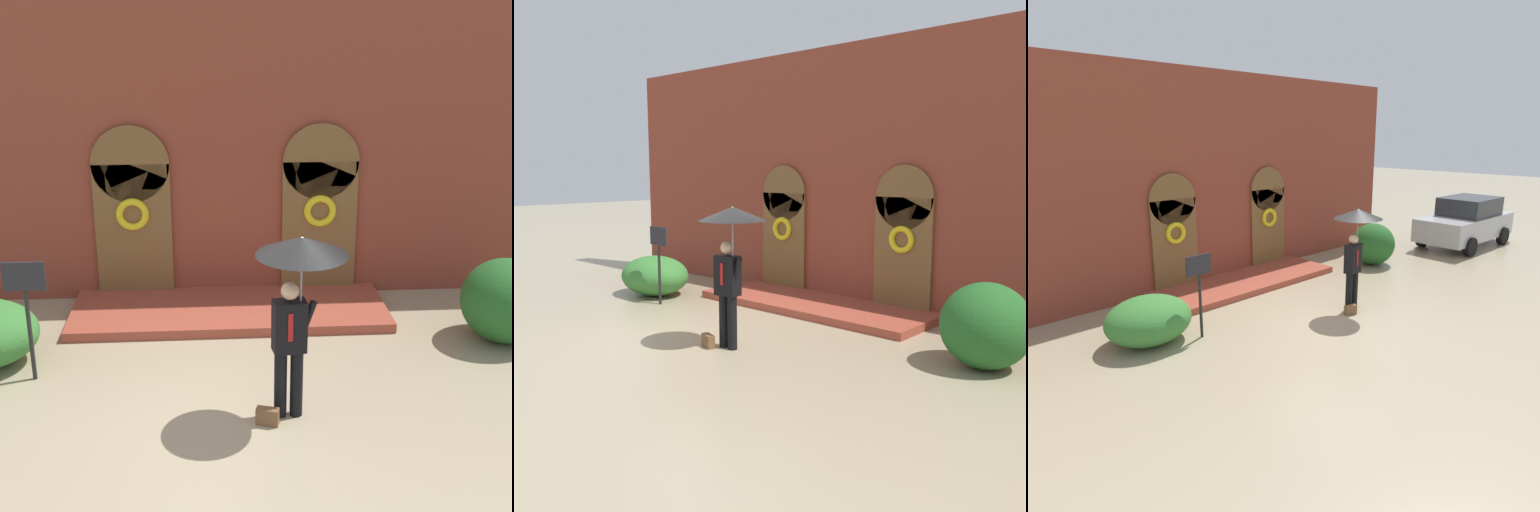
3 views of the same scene
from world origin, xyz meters
The scene contains 8 objects.
ground_plane centered at (0.00, 0.00, 0.00)m, with size 80.00×80.00×0.00m, color tan.
building_facade centered at (0.00, 4.15, 2.68)m, with size 14.00×2.30×5.60m.
person_with_umbrella centered at (0.73, -0.08, 1.91)m, with size 1.10×1.10×2.36m.
handbag centered at (0.36, -0.28, 0.11)m, with size 0.28×0.12×0.22m, color brown.
sign_post centered at (-2.76, 1.07, 1.16)m, with size 0.56×0.06×1.72m.
shrub_left centered at (-3.63, 1.59, 0.47)m, with size 1.72×1.47×0.93m, color #387A33.
shrub_right centered at (4.17, 1.85, 0.65)m, with size 1.35×1.35×1.30m, color #235B23.
parked_car centered at (8.69, 1.00, 0.88)m, with size 4.15×2.12×1.76m.
Camera 3 is at (-7.47, -6.22, 4.00)m, focal length 32.00 mm.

